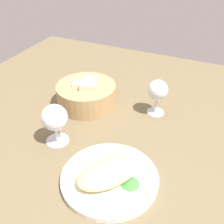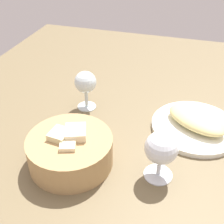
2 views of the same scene
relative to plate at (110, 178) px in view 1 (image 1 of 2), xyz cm
name	(u,v)px [view 1 (image 1 of 2)]	position (x,y,z in cm)	size (l,w,h in cm)	color
ground_plane	(117,156)	(9.43, 2.29, -1.70)	(140.00, 140.00, 2.00)	brown
plate	(110,178)	(0.00, 0.00, 0.00)	(23.72, 23.72, 1.40)	white
omelette	(110,171)	(0.00, 0.00, 2.52)	(16.94, 9.38, 3.63)	#DDCE80
lettuce_garnish	(130,182)	(-0.20, -5.38, 1.36)	(4.62, 4.62, 1.32)	#3E8C3A
bread_basket	(86,94)	(27.53, 21.48, 3.19)	(19.86, 19.86, 9.21)	tan
wine_glass_near	(158,92)	(32.30, -1.58, 7.36)	(6.44, 6.44, 11.92)	silver
wine_glass_far	(54,119)	(6.95, 19.74, 7.12)	(7.34, 7.34, 12.04)	silver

